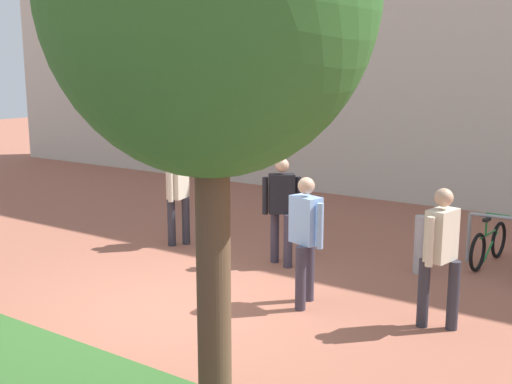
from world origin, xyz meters
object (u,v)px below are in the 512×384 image
object	(u,v)px
person_suited_navy	(282,205)
person_shirt_white	(306,233)
person_casual_tan	(178,191)
bollard_steel	(419,245)
person_shirt_blue	(441,249)

from	to	relation	value
person_suited_navy	person_shirt_white	bearing A→B (deg)	-47.82
person_casual_tan	person_shirt_white	xyz separation A→B (m)	(3.31, -1.28, 0.00)
bollard_steel	person_shirt_white	bearing A→B (deg)	-109.70
bollard_steel	person_shirt_blue	world-z (taller)	person_shirt_blue
person_suited_navy	person_shirt_blue	size ratio (longest dim) A/B	1.00
bollard_steel	person_suited_navy	xyz separation A→B (m)	(-1.96, -0.83, 0.53)
bollard_steel	person_shirt_blue	distance (m)	2.18
person_suited_navy	person_shirt_white	world-z (taller)	same
person_shirt_blue	bollard_steel	bearing A→B (deg)	116.12
bollard_steel	person_suited_navy	size ratio (longest dim) A/B	0.52
person_casual_tan	person_suited_navy	xyz separation A→B (m)	(2.12, 0.04, 0.00)
bollard_steel	person_shirt_white	distance (m)	2.34
person_suited_navy	person_shirt_white	distance (m)	1.77
person_shirt_white	person_casual_tan	bearing A→B (deg)	158.90
person_suited_navy	person_shirt_blue	xyz separation A→B (m)	(2.89, -1.07, 0.00)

